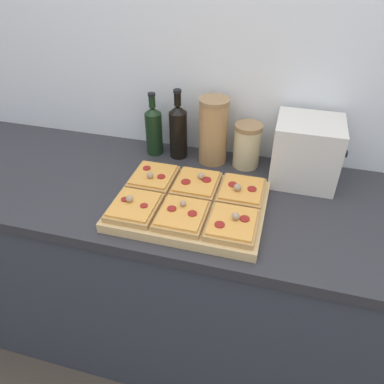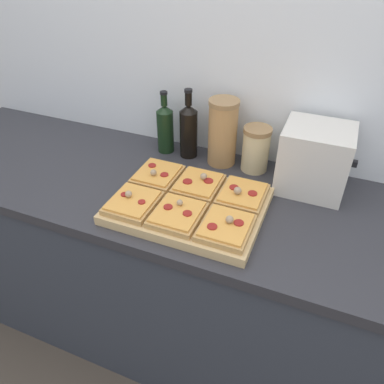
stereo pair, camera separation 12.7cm
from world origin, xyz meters
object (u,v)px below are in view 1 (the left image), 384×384
(grain_jar_tall, at_px, (213,131))
(grain_jar_short, at_px, (247,145))
(olive_oil_bottle, at_px, (154,129))
(cutting_board, at_px, (190,206))
(wine_bottle, at_px, (178,130))
(toaster_oven, at_px, (306,151))

(grain_jar_tall, height_order, grain_jar_short, grain_jar_tall)
(olive_oil_bottle, relative_size, grain_jar_tall, 0.99)
(cutting_board, height_order, grain_jar_tall, grain_jar_tall)
(cutting_board, height_order, grain_jar_short, grain_jar_short)
(wine_bottle, distance_m, toaster_oven, 0.50)
(cutting_board, height_order, wine_bottle, wine_bottle)
(grain_jar_short, bearing_deg, grain_jar_tall, 180.00)
(cutting_board, height_order, olive_oil_bottle, olive_oil_bottle)
(olive_oil_bottle, distance_m, grain_jar_tall, 0.25)
(wine_bottle, bearing_deg, grain_jar_tall, 0.00)
(olive_oil_bottle, relative_size, toaster_oven, 1.02)
(olive_oil_bottle, bearing_deg, toaster_oven, -4.26)
(grain_jar_short, bearing_deg, wine_bottle, 180.00)
(wine_bottle, xyz_separation_m, grain_jar_short, (0.28, 0.00, -0.03))
(cutting_board, bearing_deg, toaster_oven, 39.19)
(cutting_board, relative_size, grain_jar_tall, 1.89)
(cutting_board, bearing_deg, olive_oil_bottle, 126.14)
(grain_jar_tall, distance_m, grain_jar_short, 0.14)
(grain_jar_short, relative_size, toaster_oven, 0.69)
(olive_oil_bottle, height_order, toaster_oven, olive_oil_bottle)
(olive_oil_bottle, distance_m, grain_jar_short, 0.39)
(cutting_board, relative_size, wine_bottle, 1.76)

